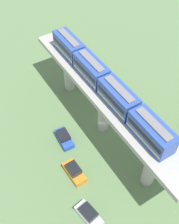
% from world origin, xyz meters
% --- Properties ---
extents(ground_plane, '(120.00, 120.00, 0.00)m').
position_xyz_m(ground_plane, '(0.00, 0.00, 0.00)').
color(ground_plane, '#5B7A4C').
extents(viaduct, '(5.20, 35.80, 8.72)m').
position_xyz_m(viaduct, '(0.00, 0.00, 6.72)').
color(viaduct, '#A8A59E').
rests_on(viaduct, ground).
extents(train, '(2.64, 27.45, 3.24)m').
position_xyz_m(train, '(0.00, 0.37, 10.25)').
color(train, '#2D4CA5').
rests_on(train, viaduct).
extents(parked_car_orange, '(1.97, 4.27, 1.76)m').
position_xyz_m(parked_car_orange, '(-8.60, -5.07, 0.74)').
color(parked_car_orange, orange).
rests_on(parked_car_orange, ground).
extents(parked_car_blue, '(2.06, 4.31, 1.76)m').
position_xyz_m(parked_car_blue, '(-6.95, 1.12, 0.74)').
color(parked_car_blue, '#284CB7').
rests_on(parked_car_blue, ground).
extents(parked_car_silver, '(2.48, 4.44, 1.76)m').
position_xyz_m(parked_car_silver, '(-10.12, -11.66, 0.74)').
color(parked_car_silver, '#B2B5BA').
rests_on(parked_car_silver, ground).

